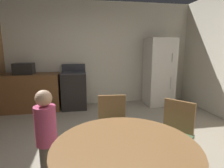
{
  "coord_description": "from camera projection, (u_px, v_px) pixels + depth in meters",
  "views": [
    {
      "loc": [
        -0.28,
        -2.13,
        1.5
      ],
      "look_at": [
        0.21,
        0.71,
        0.93
      ],
      "focal_mm": 28.95,
      "sensor_mm": 36.0,
      "label": 1
    }
  ],
  "objects": [
    {
      "name": "wall_back",
      "position": [
        91.0,
        54.0,
        4.85
      ],
      "size": [
        5.75,
        0.12,
        2.7
      ],
      "primitive_type": "cube",
      "color": "silver",
      "rests_on": "ground"
    },
    {
      "name": "chair_north",
      "position": [
        113.0,
        124.0,
        2.43
      ],
      "size": [
        0.43,
        0.43,
        0.87
      ],
      "rotation": [
        0.0,
        0.0,
        4.64
      ],
      "color": "olive",
      "rests_on": "ground"
    },
    {
      "name": "chair_northeast",
      "position": [
        174.0,
        132.0,
        2.2
      ],
      "size": [
        0.56,
        0.56,
        0.87
      ],
      "rotation": [
        0.0,
        0.0,
        3.83
      ],
      "color": "olive",
      "rests_on": "ground"
    },
    {
      "name": "person_child",
      "position": [
        47.0,
        137.0,
        1.91
      ],
      "size": [
        0.31,
        0.31,
        1.09
      ],
      "rotation": [
        0.0,
        0.0,
        5.57
      ],
      "color": "#665B51",
      "rests_on": "ground"
    },
    {
      "name": "kitchen_counter",
      "position": [
        22.0,
        93.0,
        4.36
      ],
      "size": [
        1.76,
        0.6,
        0.9
      ],
      "primitive_type": "cube",
      "color": "brown",
      "rests_on": "ground"
    },
    {
      "name": "microwave",
      "position": [
        24.0,
        69.0,
        4.26
      ],
      "size": [
        0.44,
        0.32,
        0.26
      ],
      "primitive_type": "cube",
      "color": "black",
      "rests_on": "kitchen_counter"
    },
    {
      "name": "refrigerator",
      "position": [
        159.0,
        72.0,
        4.81
      ],
      "size": [
        0.68,
        0.68,
        1.76
      ],
      "color": "silver",
      "rests_on": "ground"
    },
    {
      "name": "oven_range",
      "position": [
        74.0,
        90.0,
        4.57
      ],
      "size": [
        0.6,
        0.6,
        1.1
      ],
      "color": "black",
      "rests_on": "ground"
    },
    {
      "name": "dining_table",
      "position": [
        125.0,
        164.0,
        1.44
      ],
      "size": [
        1.16,
        1.16,
        0.76
      ],
      "color": "olive",
      "rests_on": "ground"
    },
    {
      "name": "ground_plane",
      "position": [
        105.0,
        163.0,
        2.4
      ],
      "size": [
        14.0,
        14.0,
        0.0
      ],
      "primitive_type": "plane",
      "color": "#A89E89"
    }
  ]
}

